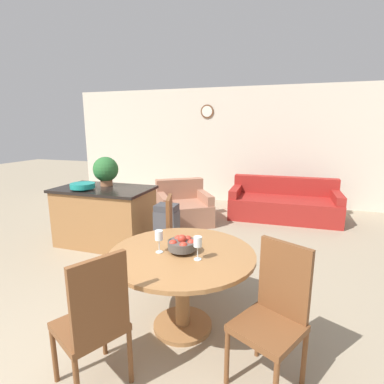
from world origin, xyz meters
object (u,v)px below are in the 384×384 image
at_px(dining_chair_far_side, 179,236).
at_px(wine_glass_right, 198,243).
at_px(potted_plant, 106,170).
at_px(armchair, 183,208).
at_px(teal_bowl, 83,186).
at_px(dining_chair_near_right, 275,310).
at_px(wine_glass_left, 159,236).
at_px(trash_bin, 167,230).
at_px(kitchen_island, 105,216).
at_px(fruit_bowl, 182,244).
at_px(couch, 284,204).
at_px(dining_chair_near_left, 94,319).
at_px(dining_table, 182,270).

xyz_separation_m(dining_chair_far_side, wine_glass_right, (0.51, -0.91, 0.33)).
distance_m(potted_plant, armchair, 1.72).
distance_m(dining_chair_far_side, teal_bowl, 1.82).
bearing_deg(wine_glass_right, dining_chair_near_right, -20.32).
height_order(wine_glass_left, teal_bowl, teal_bowl).
bearing_deg(trash_bin, kitchen_island, 174.48).
distance_m(dining_chair_far_side, wine_glass_right, 1.09).
xyz_separation_m(wine_glass_left, kitchen_island, (-1.64, 1.60, -0.44)).
distance_m(dining_chair_near_right, wine_glass_left, 1.08).
height_order(fruit_bowl, wine_glass_left, wine_glass_left).
bearing_deg(couch, teal_bowl, -139.56).
xyz_separation_m(dining_chair_near_left, wine_glass_left, (0.15, 0.74, 0.33)).
distance_m(dining_chair_far_side, couch, 3.23).
relative_size(wine_glass_left, armchair, 0.15).
bearing_deg(trash_bin, dining_table, -62.38).
height_order(dining_chair_near_right, dining_chair_far_side, same).
bearing_deg(dining_chair_near_left, armchair, 38.59).
bearing_deg(wine_glass_left, couch, 75.90).
relative_size(wine_glass_left, trash_bin, 0.27).
bearing_deg(armchair, potted_plant, -158.06).
height_order(kitchen_island, armchair, kitchen_island).
relative_size(dining_table, kitchen_island, 0.89).
distance_m(potted_plant, trash_bin, 1.40).
height_order(wine_glass_left, couch, wine_glass_left).
relative_size(dining_table, fruit_bowl, 5.16).
relative_size(fruit_bowl, trash_bin, 0.33).
height_order(couch, armchair, armchair).
distance_m(wine_glass_right, couch, 4.02).
distance_m(dining_table, trash_bin, 1.63).
bearing_deg(fruit_bowl, wine_glass_left, -161.16).
bearing_deg(wine_glass_left, teal_bowl, 143.07).
bearing_deg(dining_chair_near_left, wine_glass_left, 16.79).
distance_m(dining_chair_far_side, wine_glass_left, 0.94).
height_order(wine_glass_left, wine_glass_right, same).
relative_size(dining_table, trash_bin, 1.71).
xyz_separation_m(wine_glass_left, potted_plant, (-1.69, 1.77, 0.26)).
bearing_deg(wine_glass_left, dining_chair_near_left, -101.18).
xyz_separation_m(dining_chair_near_left, wine_glass_right, (0.51, 0.71, 0.33)).
relative_size(dining_chair_near_left, couch, 0.49).
bearing_deg(fruit_bowl, couch, 78.37).
height_order(dining_chair_near_left, wine_glass_right, dining_chair_near_left).
xyz_separation_m(dining_table, trash_bin, (-0.75, 1.43, -0.20)).
bearing_deg(couch, fruit_bowl, -102.74).
bearing_deg(wine_glass_right, teal_bowl, 147.17).
height_order(fruit_bowl, couch, fruit_bowl).
height_order(dining_table, teal_bowl, teal_bowl).
relative_size(dining_chair_far_side, trash_bin, 1.38).
relative_size(dining_chair_far_side, wine_glass_left, 5.16).
bearing_deg(couch, potted_plant, -142.65).
bearing_deg(armchair, wine_glass_right, -101.58).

